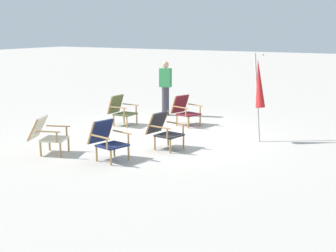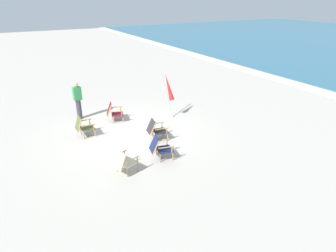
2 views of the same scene
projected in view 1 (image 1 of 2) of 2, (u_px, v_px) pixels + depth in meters
The scene contains 8 objects.
ground_plane at pixel (164, 135), 11.60m from camera, with size 80.00×80.00×0.00m, color #B2AAA0.
beach_chair_front_left at pixel (107, 139), 9.39m from camera, with size 0.71×0.82×0.80m.
beach_chair_back_right at pixel (121, 109), 12.72m from camera, with size 0.60×0.68×0.82m.
beach_chair_front_right at pixel (47, 134), 9.84m from camera, with size 0.80×0.90×0.79m.
beach_chair_mid_center at pixel (185, 110), 12.72m from camera, with size 0.74×0.82×0.81m.
beach_chair_far_center at pixel (164, 129), 10.26m from camera, with size 0.68×0.80×0.80m.
umbrella_furled_red at pixel (259, 84), 10.86m from camera, with size 0.61×0.51×2.05m.
person_near_chairs at pixel (165, 88), 14.11m from camera, with size 0.25×0.37×1.63m.
Camera 1 is at (9.76, 5.70, 2.62)m, focal length 50.00 mm.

